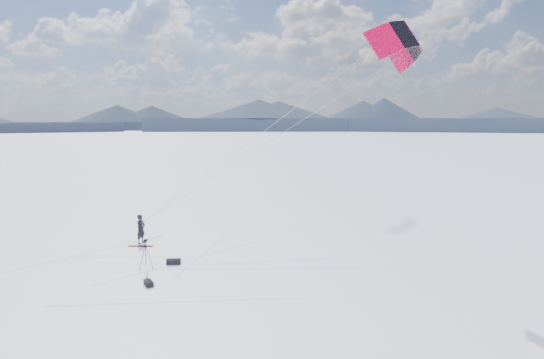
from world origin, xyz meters
The scene contains 9 objects.
ground centered at (0.00, 0.00, 0.00)m, with size 1800.00×1800.00×0.00m, color white.
horizon_hills centered at (0.00, 0.00, 4.43)m, with size 704.84×706.81×10.14m.
snow_tracks centered at (0.33, 0.01, 0.00)m, with size 17.62×10.25×0.01m.
snowkiter centered at (-3.54, 2.65, 0.00)m, with size 0.67×0.44×1.84m, color black.
snowboard centered at (-3.03, 2.11, 0.02)m, with size 1.49×0.28×0.04m, color maroon.
tripod centered at (0.31, -0.80, 1.01)m, with size 0.72×0.70×1.57m.
gear_bag_a centered at (1.07, 0.43, 0.15)m, with size 0.82×0.71×0.33m.
gear_bag_b centered at (2.21, -2.58, 0.13)m, with size 0.72×0.61×0.30m.
power_kite centered at (11.81, 4.31, 11.16)m, with size 16.67×6.36×10.89m.
Camera 1 is at (17.27, -17.55, 7.71)m, focal length 30.00 mm.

